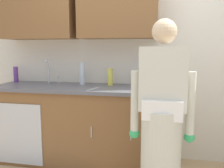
# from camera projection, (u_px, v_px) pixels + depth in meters

# --- Properties ---
(kitchen_wall_with_uppers) EXTENTS (4.80, 0.44, 2.70)m
(kitchen_wall_with_uppers) POSITION_uv_depth(u_px,v_px,m) (114.00, 41.00, 3.01)
(kitchen_wall_with_uppers) COLOR silver
(kitchen_wall_with_uppers) RESTS_ON ground
(counter_cabinet) EXTENTS (1.90, 0.62, 0.90)m
(counter_cabinet) POSITION_uv_depth(u_px,v_px,m) (76.00, 126.00, 2.95)
(counter_cabinet) COLOR brown
(counter_cabinet) RESTS_ON ground
(countertop) EXTENTS (1.96, 0.66, 0.04)m
(countertop) POSITION_uv_depth(u_px,v_px,m) (75.00, 88.00, 2.88)
(countertop) COLOR #595960
(countertop) RESTS_ON counter_cabinet
(sink) EXTENTS (0.50, 0.36, 0.35)m
(sink) POSITION_uv_depth(u_px,v_px,m) (47.00, 86.00, 2.96)
(sink) COLOR #B7BABF
(sink) RESTS_ON counter_cabinet
(person_at_sink) EXTENTS (0.55, 0.34, 1.62)m
(person_at_sink) POSITION_uv_depth(u_px,v_px,m) (161.00, 131.00, 2.03)
(person_at_sink) COLOR white
(person_at_sink) RESTS_ON ground
(bottle_soap) EXTENTS (0.06, 0.06, 0.27)m
(bottle_soap) POSITION_uv_depth(u_px,v_px,m) (82.00, 73.00, 2.99)
(bottle_soap) COLOR silver
(bottle_soap) RESTS_ON countertop
(bottle_cleaner_spray) EXTENTS (0.06, 0.06, 0.20)m
(bottle_cleaner_spray) POSITION_uv_depth(u_px,v_px,m) (110.00, 77.00, 2.92)
(bottle_cleaner_spray) COLOR #D8D14C
(bottle_cleaner_spray) RESTS_ON countertop
(bottle_water_short) EXTENTS (0.06, 0.06, 0.20)m
(bottle_water_short) POSITION_uv_depth(u_px,v_px,m) (16.00, 74.00, 3.21)
(bottle_water_short) COLOR #66388C
(bottle_water_short) RESTS_ON countertop
(bottle_dish_liquid) EXTENTS (0.06, 0.06, 0.26)m
(bottle_dish_liquid) POSITION_uv_depth(u_px,v_px,m) (143.00, 75.00, 2.84)
(bottle_dish_liquid) COLOR #334CB2
(bottle_dish_liquid) RESTS_ON countertop
(cup_by_sink) EXTENTS (0.08, 0.08, 0.08)m
(cup_by_sink) POSITION_uv_depth(u_px,v_px,m) (135.00, 82.00, 2.95)
(cup_by_sink) COLOR #33478C
(cup_by_sink) RESTS_ON countertop
(knife_on_counter) EXTENTS (0.08, 0.24, 0.01)m
(knife_on_counter) POSITION_uv_depth(u_px,v_px,m) (93.00, 89.00, 2.66)
(knife_on_counter) COLOR silver
(knife_on_counter) RESTS_ON countertop
(sponge) EXTENTS (0.11, 0.07, 0.03)m
(sponge) POSITION_uv_depth(u_px,v_px,m) (153.00, 88.00, 2.66)
(sponge) COLOR #4CBF4C
(sponge) RESTS_ON countertop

